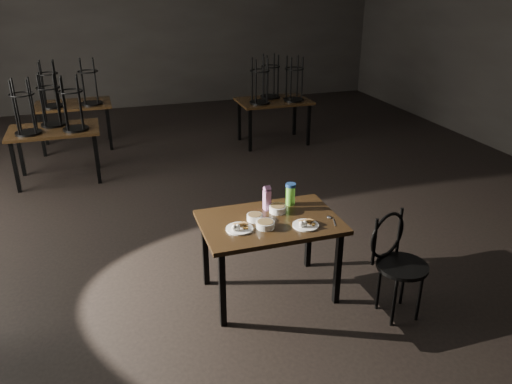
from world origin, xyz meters
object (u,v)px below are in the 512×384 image
object	(u,v)px
juice_carton	(267,199)
bentwood_chair	(396,257)
main_table	(270,228)
water_bottle	(291,194)

from	to	relation	value
juice_carton	bentwood_chair	world-z (taller)	juice_carton
main_table	water_bottle	xyz separation A→B (m)	(0.28, 0.25, 0.19)
juice_carton	bentwood_chair	xyz separation A→B (m)	(0.88, -0.78, -0.32)
main_table	bentwood_chair	size ratio (longest dim) A/B	1.33
main_table	water_bottle	bearing A→B (deg)	40.95
juice_carton	bentwood_chair	size ratio (longest dim) A/B	0.26
water_bottle	bentwood_chair	size ratio (longest dim) A/B	0.23
main_table	bentwood_chair	bearing A→B (deg)	-31.86
bentwood_chair	main_table	bearing A→B (deg)	128.41
water_bottle	bentwood_chair	distance (m)	1.08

